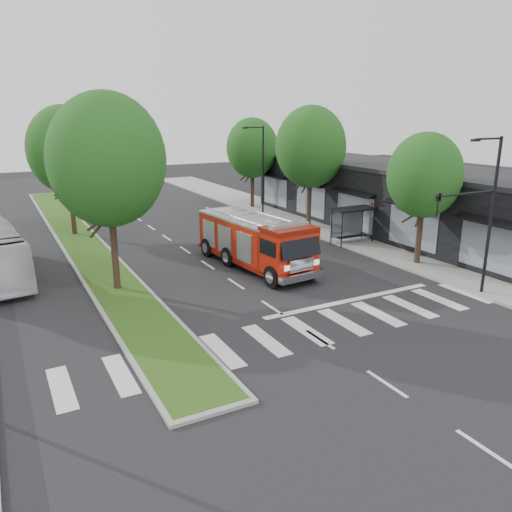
{
  "coord_description": "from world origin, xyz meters",
  "views": [
    {
      "loc": [
        -11.24,
        -19.46,
        9.02
      ],
      "look_at": [
        0.64,
        2.84,
        1.8
      ],
      "focal_mm": 35.0,
      "sensor_mm": 36.0,
      "label": 1
    }
  ],
  "objects": [
    {
      "name": "storefront_row",
      "position": [
        17.0,
        10.0,
        2.5
      ],
      "size": [
        8.0,
        30.0,
        5.0
      ],
      "primitive_type": "cube",
      "color": "black",
      "rests_on": "ground"
    },
    {
      "name": "tree_median_near",
      "position": [
        -6.0,
        6.0,
        6.81
      ],
      "size": [
        5.8,
        5.8,
        10.16
      ],
      "color": "black",
      "rests_on": "ground"
    },
    {
      "name": "median",
      "position": [
        -6.0,
        18.0,
        0.08
      ],
      "size": [
        3.0,
        50.0,
        0.15
      ],
      "color": "gray",
      "rests_on": "ground"
    },
    {
      "name": "bus_shelter",
      "position": [
        11.2,
        8.15,
        2.04
      ],
      "size": [
        3.2,
        1.6,
        2.61
      ],
      "color": "black",
      "rests_on": "ground"
    },
    {
      "name": "tree_right_mid",
      "position": [
        11.5,
        14.0,
        6.49
      ],
      "size": [
        5.6,
        5.6,
        9.72
      ],
      "color": "black",
      "rests_on": "ground"
    },
    {
      "name": "sidewalk_right",
      "position": [
        12.5,
        10.0,
        0.07
      ],
      "size": [
        5.0,
        80.0,
        0.15
      ],
      "primitive_type": "cube",
      "color": "gray",
      "rests_on": "ground"
    },
    {
      "name": "tree_median_far",
      "position": [
        -6.0,
        20.0,
        6.49
      ],
      "size": [
        5.6,
        5.6,
        9.72
      ],
      "color": "black",
      "rests_on": "ground"
    },
    {
      "name": "tree_right_near",
      "position": [
        11.5,
        2.0,
        5.51
      ],
      "size": [
        4.4,
        4.4,
        8.05
      ],
      "color": "black",
      "rests_on": "ground"
    },
    {
      "name": "streetlight_right_near",
      "position": [
        9.61,
        -3.5,
        4.67
      ],
      "size": [
        4.08,
        0.22,
        8.0
      ],
      "color": "black",
      "rests_on": "ground"
    },
    {
      "name": "tree_right_far",
      "position": [
        11.5,
        24.0,
        5.84
      ],
      "size": [
        5.0,
        5.0,
        8.73
      ],
      "color": "black",
      "rests_on": "ground"
    },
    {
      "name": "ground",
      "position": [
        0.0,
        0.0,
        0.0
      ],
      "size": [
        140.0,
        140.0,
        0.0
      ],
      "primitive_type": "plane",
      "color": "black",
      "rests_on": "ground"
    },
    {
      "name": "fire_engine",
      "position": [
        2.4,
        6.31,
        1.59
      ],
      "size": [
        3.77,
        9.8,
        3.32
      ],
      "rotation": [
        0.0,
        0.0,
        0.1
      ],
      "color": "#680F05",
      "rests_on": "ground"
    },
    {
      "name": "streetlight_right_far",
      "position": [
        10.35,
        20.0,
        4.48
      ],
      "size": [
        2.11,
        0.2,
        8.0
      ],
      "color": "black",
      "rests_on": "ground"
    }
  ]
}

